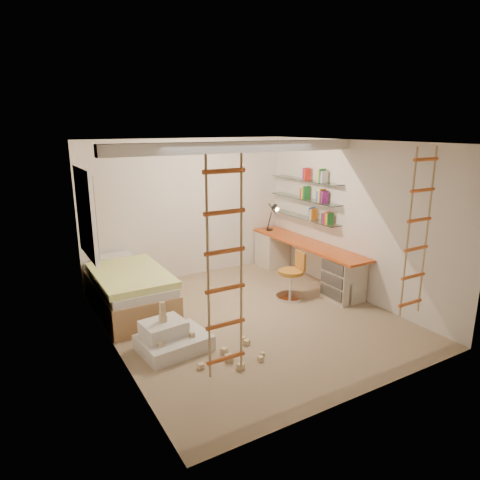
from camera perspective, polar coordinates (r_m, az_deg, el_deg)
floor at (r=6.58m, az=1.33°, el=-10.31°), size 4.50×4.50×0.00m
ceiling_beam at (r=6.22m, az=-0.00°, el=12.29°), size 4.00×0.18×0.16m
window_frame at (r=6.79m, az=-19.89°, el=3.37°), size 0.06×1.15×1.35m
window_blind at (r=6.80m, az=-19.56°, el=3.41°), size 0.02×1.00×1.20m
rope_ladder_left at (r=3.98m, az=-2.01°, el=-4.05°), size 0.41×0.04×2.13m
rope_ladder_right at (r=5.72m, az=22.60°, el=0.69°), size 0.41×0.04×2.13m
waste_bin at (r=7.22m, az=13.71°, el=-6.78°), size 0.30×0.30×0.38m
desk at (r=8.02m, az=8.64°, el=-2.66°), size 0.56×2.80×0.75m
shelves at (r=8.07m, az=8.60°, el=5.45°), size 0.25×1.80×0.71m
bed at (r=6.97m, az=-14.60°, el=-6.41°), size 1.02×2.00×0.69m
task_lamp at (r=8.56m, az=4.58°, el=3.64°), size 0.14×0.36×0.57m
swivel_chair at (r=7.23m, az=6.93°, el=-5.50°), size 0.56×0.56×0.80m
play_platform at (r=5.75m, az=-9.19°, el=-12.83°), size 0.93×0.76×0.38m
toy_blocks at (r=5.57m, az=-4.09°, el=-13.14°), size 1.20×1.03×0.65m
books at (r=8.05m, az=8.63°, el=6.08°), size 0.14×0.58×0.92m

